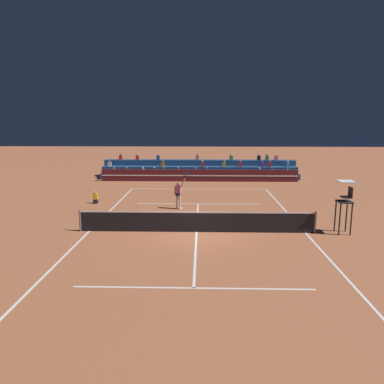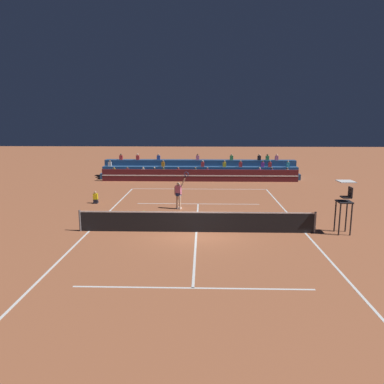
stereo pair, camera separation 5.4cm
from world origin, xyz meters
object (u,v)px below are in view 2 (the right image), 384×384
tennis_ball (144,211)px  ball_kid_courtside (96,199)px  tennis_player (179,194)px  umpire_chair (345,200)px

tennis_ball → ball_kid_courtside: bearing=148.1°
tennis_player → tennis_ball: tennis_player is taller
tennis_player → tennis_ball: (-2.12, -0.84, -0.95)m
ball_kid_courtside → umpire_chair: bearing=-24.1°
umpire_chair → ball_kid_courtside: 15.77m
umpire_chair → tennis_player: 9.94m
umpire_chair → tennis_player: umpire_chair is taller
ball_kid_courtside → tennis_player: tennis_player is taller
umpire_chair → tennis_player: bearing=149.9°
ball_kid_courtside → tennis_ball: 4.32m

